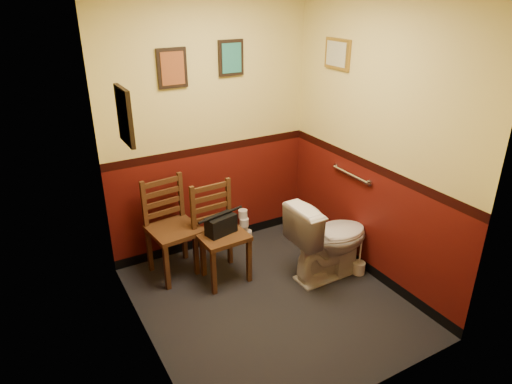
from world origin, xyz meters
TOP-DOWN VIEW (x-y plane):
  - floor at (0.00, 0.00)m, footprint 2.20×2.40m
  - wall_back at (0.00, 1.20)m, footprint 2.20×0.00m
  - wall_front at (0.00, -1.20)m, footprint 2.20×0.00m
  - wall_left at (-1.10, 0.00)m, footprint 0.00×2.40m
  - wall_right at (1.10, 0.00)m, footprint 0.00×2.40m
  - grab_bar at (1.07, 0.25)m, footprint 0.05×0.56m
  - framed_print_back_a at (-0.35, 1.18)m, footprint 0.28×0.04m
  - framed_print_back_b at (0.25, 1.18)m, footprint 0.26×0.04m
  - framed_print_left at (-1.08, 0.10)m, footprint 0.04×0.30m
  - framed_print_right at (1.08, 0.60)m, footprint 0.04×0.34m
  - toilet at (0.72, 0.09)m, footprint 0.83×0.47m
  - toilet_brush at (1.01, -0.05)m, footprint 0.13×0.13m
  - chair_left at (-0.57, 0.90)m, footprint 0.50×0.50m
  - chair_right at (-0.21, 0.60)m, footprint 0.46×0.46m
  - handbag at (-0.20, 0.56)m, footprint 0.31×0.20m
  - tp_stack at (0.32, 1.10)m, footprint 0.21×0.13m

SIDE VIEW (x-z plane):
  - floor at x=0.00m, z-range 0.00..0.00m
  - toilet_brush at x=1.01m, z-range -0.15..0.30m
  - tp_stack at x=0.32m, z-range -0.03..0.34m
  - toilet at x=0.72m, z-range 0.00..0.81m
  - chair_right at x=-0.21m, z-range 0.00..0.95m
  - chair_left at x=-0.57m, z-range 0.00..0.97m
  - handbag at x=-0.20m, z-range 0.48..0.69m
  - grab_bar at x=1.07m, z-range 0.92..0.98m
  - wall_back at x=0.00m, z-range 0.00..2.70m
  - wall_front at x=0.00m, z-range 0.00..2.70m
  - wall_left at x=-1.10m, z-range 0.00..2.70m
  - wall_right at x=1.10m, z-range 0.00..2.70m
  - framed_print_left at x=-1.08m, z-range 1.66..2.04m
  - framed_print_back_a at x=-0.35m, z-range 1.77..2.13m
  - framed_print_back_b at x=0.25m, z-range 1.83..2.17m
  - framed_print_right at x=1.08m, z-range 1.91..2.19m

